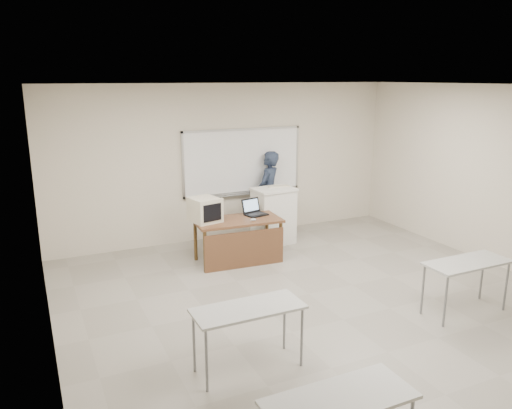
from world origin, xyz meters
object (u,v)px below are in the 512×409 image
laptop (255,211)px  mouse (253,220)px  instructor_desk (240,232)px  presenter (269,193)px  podium (274,216)px  crt_monitor (204,210)px  whiteboard (243,162)px  keyboard (279,186)px

laptop → mouse: bearing=-131.4°
instructor_desk → presenter: presenter is taller
podium → crt_monitor: bearing=-168.0°
whiteboard → instructor_desk: whiteboard is taller
presenter → mouse: bearing=15.7°
whiteboard → podium: (0.30, -0.77, -0.94)m
instructor_desk → mouse: bearing=-20.2°
instructor_desk → mouse: size_ratio=13.43×
podium → presenter: 0.71m
podium → keyboard: bearing=23.0°
instructor_desk → crt_monitor: size_ratio=2.96×
crt_monitor → keyboard: bearing=6.2°
keyboard → presenter: 0.59m
whiteboard → mouse: (-0.50, -1.57, -0.71)m
instructor_desk → laptop: bearing=37.6°
whiteboard → instructor_desk: 1.88m
crt_monitor → whiteboard: bearing=32.9°
crt_monitor → presenter: bearing=20.0°
keyboard → laptop: bearing=-131.4°
whiteboard → podium: whiteboard is taller
whiteboard → presenter: whiteboard is taller
crt_monitor → mouse: crt_monitor is taller
laptop → presenter: bearing=40.7°
crt_monitor → presenter: presenter is taller
podium → mouse: size_ratio=9.89×
keyboard → mouse: bearing=-123.5°
whiteboard → instructor_desk: bearing=-115.3°
keyboard → whiteboard: bearing=136.6°
crt_monitor → laptop: bearing=-9.9°
whiteboard → crt_monitor: 1.84m
whiteboard → laptop: size_ratio=6.78×
podium → laptop: size_ratio=2.94×
instructor_desk → laptop: size_ratio=4.00×
mouse → presenter: 1.73m
podium → keyboard: 0.57m
keyboard → podium: bearing=-138.3°
podium → mouse: 1.15m
crt_monitor → keyboard: crt_monitor is taller
instructor_desk → laptop: (0.40, 0.27, 0.26)m
mouse → presenter: presenter is taller
podium → presenter: presenter is taller
instructor_desk → podium: (1.00, 0.71, -0.01)m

